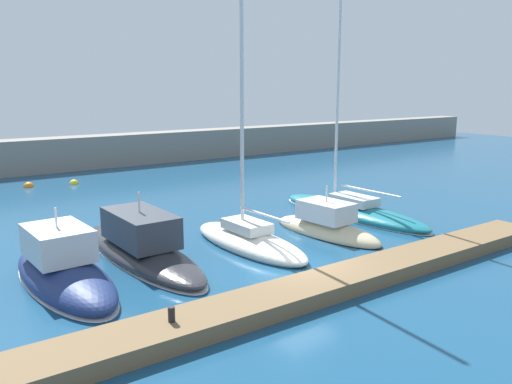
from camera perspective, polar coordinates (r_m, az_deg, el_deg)
ground_plane at (r=20.22m, az=4.67°, el=-8.83°), size 120.00×120.00×0.00m
dock_pier at (r=18.72m, az=8.77°, el=-9.76°), size 23.85×1.88×0.54m
breakwater_seawall at (r=47.11m, az=-20.09°, el=3.99°), size 108.00×2.47×2.79m
motorboat_navy_nearest at (r=20.16m, az=-20.47°, el=-8.05°), size 2.87×7.85×3.12m
motorboat_charcoal_second at (r=22.26m, az=-12.60°, el=-5.68°), size 2.72×10.05×3.02m
sailboat_ivory_third at (r=23.17m, az=-0.81°, el=-5.14°), size 2.62×7.44×13.96m
motorboat_sand_fourth at (r=25.34m, az=7.72°, el=-3.86°), size 2.58×6.51×2.81m
sailboat_teal_fifth at (r=29.32m, az=10.48°, el=-1.83°), size 2.79×10.47×18.10m
mooring_buoy_yellow at (r=40.21m, az=-19.37°, el=0.83°), size 0.67×0.67×0.67m
mooring_buoy_orange at (r=40.18m, az=-23.71°, el=0.49°), size 0.72×0.72×0.72m
dock_bollard at (r=15.11m, az=-9.27°, el=-13.12°), size 0.20×0.20×0.44m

